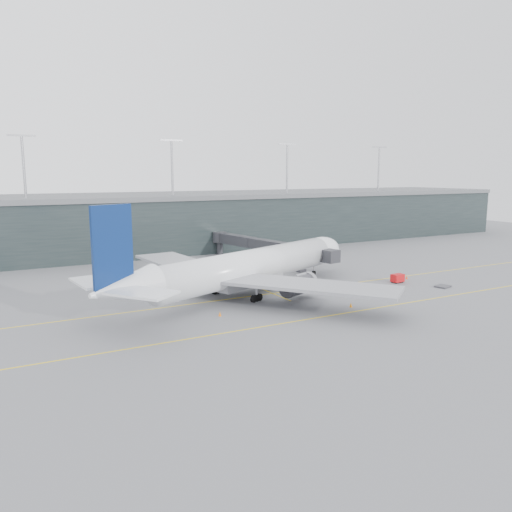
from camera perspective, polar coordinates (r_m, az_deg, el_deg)
name	(u,v)px	position (r m, az deg, el deg)	size (l,w,h in m)	color
ground	(237,292)	(88.91, -2.18, -4.12)	(320.00, 320.00, 0.00)	slate
taxiline_a	(247,297)	(85.44, -0.99, -4.67)	(160.00, 0.25, 0.02)	yellow
taxiline_b	(299,321)	(72.11, 4.90, -7.38)	(160.00, 0.25, 0.02)	yellow
taxiline_lead_main	(217,270)	(108.70, -4.47, -1.64)	(0.25, 60.00, 0.02)	yellow
terminal	(144,222)	(141.48, -12.64, 3.84)	(240.00, 36.00, 29.00)	black
main_aircraft	(249,267)	(86.45, -0.83, -1.29)	(57.78, 53.36, 16.90)	white
jet_bridge	(266,244)	(116.70, 1.15, 1.33)	(9.83, 42.27, 5.86)	#2A2A2F
gse_cart	(397,278)	(99.86, 15.87, -2.43)	(2.58, 1.78, 1.66)	red
baggage_dolly	(443,286)	(98.75, 20.57, -3.26)	(2.74, 2.19, 0.27)	#3B3A40
uld_a	(194,280)	(95.60, -7.05, -2.71)	(2.05, 1.81, 1.58)	#3E3D43
uld_b	(201,276)	(98.02, -6.27, -2.34)	(2.36, 2.12, 1.77)	#3E3D43
uld_c	(213,275)	(99.23, -4.95, -2.16)	(2.22, 1.89, 1.82)	#3E3D43
cone_nose	(407,277)	(103.78, 16.84, -2.35)	(0.46, 0.46, 0.73)	#F63E0D
cone_wing_stbd	(351,305)	(80.24, 10.79, -5.50)	(0.47, 0.47, 0.75)	orange
cone_wing_port	(254,273)	(103.45, -0.22, -1.97)	(0.48, 0.48, 0.76)	#CF430B
cone_tail	(220,314)	(74.19, -4.15, -6.61)	(0.44, 0.44, 0.71)	orange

